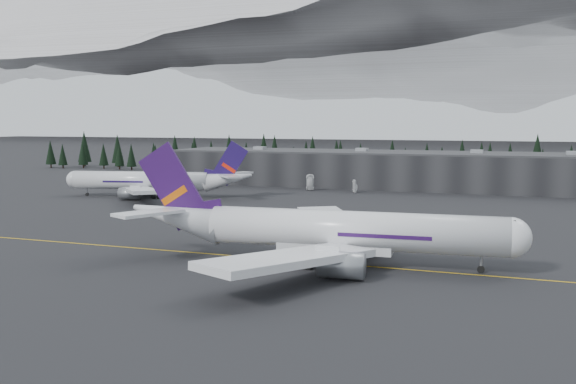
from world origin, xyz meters
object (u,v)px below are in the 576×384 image
(jet_main, at_px, (318,230))
(gse_vehicle_b, at_px, (355,191))
(gse_vehicle_a, at_px, (310,188))
(jet_parked, at_px, (157,181))
(terminal, at_px, (389,169))

(jet_main, distance_m, gse_vehicle_b, 105.74)
(gse_vehicle_a, height_order, gse_vehicle_b, gse_vehicle_a)
(jet_parked, bearing_deg, terminal, -149.96)
(jet_parked, height_order, gse_vehicle_a, jet_parked)
(jet_parked, xyz_separation_m, gse_vehicle_a, (38.65, 34.38, -4.17))
(terminal, distance_m, jet_main, 128.06)
(gse_vehicle_a, relative_size, gse_vehicle_b, 1.27)
(terminal, xyz_separation_m, gse_vehicle_b, (-6.42, -23.62, -5.55))
(gse_vehicle_a, bearing_deg, gse_vehicle_b, -17.35)
(gse_vehicle_a, bearing_deg, jet_parked, -148.24)
(jet_main, xyz_separation_m, jet_parked, (-74.73, 71.46, -0.64))
(jet_parked, distance_m, gse_vehicle_b, 63.72)
(terminal, relative_size, gse_vehicle_b, 36.18)
(terminal, xyz_separation_m, jet_main, (13.53, -127.34, -0.71))
(jet_main, bearing_deg, gse_vehicle_a, 104.53)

